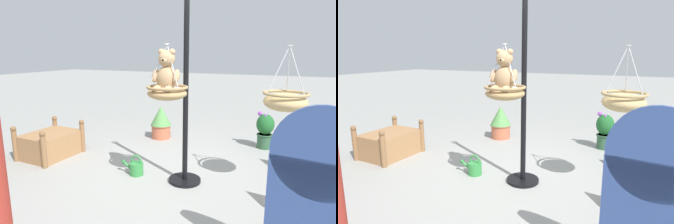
{
  "view_description": "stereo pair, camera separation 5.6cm",
  "coord_description": "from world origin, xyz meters",
  "views": [
    {
      "loc": [
        -1.52,
        3.33,
        1.74
      ],
      "look_at": [
        -0.02,
        0.06,
        0.99
      ],
      "focal_mm": 30.62,
      "sensor_mm": 36.0,
      "label": 1
    },
    {
      "loc": [
        -1.57,
        3.31,
        1.74
      ],
      "look_at": [
        -0.02,
        0.06,
        0.99
      ],
      "focal_mm": 30.62,
      "sensor_mm": 36.0,
      "label": 2
    }
  ],
  "objects": [
    {
      "name": "watering_can",
      "position": [
        0.53,
        -0.02,
        0.1
      ],
      "size": [
        0.35,
        0.2,
        0.3
      ],
      "color": "#338C3F",
      "rests_on": "ground"
    },
    {
      "name": "potted_plant_fern_front",
      "position": [
        -1.52,
        0.12,
        0.33
      ],
      "size": [
        0.3,
        0.3,
        0.66
      ],
      "color": "beige",
      "rests_on": "ground"
    },
    {
      "name": "potted_plant_flowering_red",
      "position": [
        -1.52,
        -1.13,
        0.33
      ],
      "size": [
        0.35,
        0.35,
        0.65
      ],
      "color": "#2D5638",
      "rests_on": "ground"
    },
    {
      "name": "hanging_basket_left_high",
      "position": [
        -1.39,
        -0.35,
        1.17
      ],
      "size": [
        0.54,
        0.54,
        0.79
      ],
      "color": "tan"
    },
    {
      "name": "display_sign_board",
      "position": [
        -1.71,
        1.21,
        0.83
      ],
      "size": [
        0.69,
        0.11,
        1.4
      ],
      "color": "#334C8C",
      "rests_on": "ground"
    },
    {
      "name": "display_pole_central",
      "position": [
        -0.2,
        -0.1,
        0.75
      ],
      "size": [
        0.44,
        0.44,
        2.43
      ],
      "color": "black",
      "rests_on": "ground"
    },
    {
      "name": "ground_plane",
      "position": [
        0.0,
        0.0,
        0.0
      ],
      "size": [
        40.0,
        40.0,
        0.0
      ],
      "primitive_type": "plane",
      "color": "gray"
    },
    {
      "name": "teddy_bear",
      "position": [
        -0.05,
        0.17,
        1.49
      ],
      "size": [
        0.36,
        0.33,
        0.52
      ],
      "color": "tan"
    },
    {
      "name": "potted_plant_small_succulent",
      "position": [
        1.0,
        -1.81,
        0.34
      ],
      "size": [
        0.43,
        0.43,
        0.67
      ],
      "color": "#BC6042",
      "rests_on": "ground"
    },
    {
      "name": "potted_plant_conical_shrub",
      "position": [
        -1.02,
        -2.03,
        0.35
      ],
      "size": [
        0.32,
        0.32,
        0.68
      ],
      "color": "#2D5638",
      "rests_on": "ground"
    },
    {
      "name": "hanging_basket_with_teddy",
      "position": [
        -0.05,
        0.15,
        1.26
      ],
      "size": [
        0.52,
        0.52,
        0.68
      ],
      "color": "tan"
    },
    {
      "name": "wooden_planter_box",
      "position": [
        2.24,
        -0.06,
        0.23
      ],
      "size": [
        0.77,
        0.94,
        0.59
      ],
      "color": "#9E7047",
      "rests_on": "ground"
    }
  ]
}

